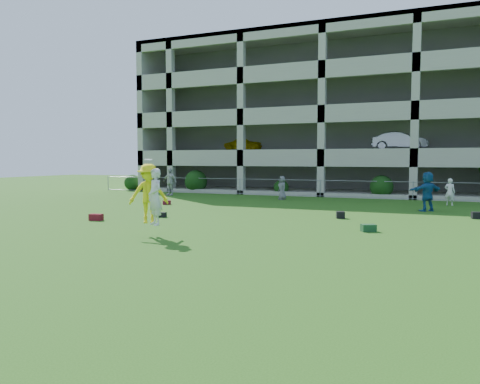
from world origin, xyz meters
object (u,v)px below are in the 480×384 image
at_px(frisbee_contest, 150,194).
at_px(crate_d, 340,215).
at_px(bystander_b, 170,182).
at_px(bystander_d, 427,191).
at_px(parking_garage, 344,119).
at_px(bystander_c, 282,188).
at_px(bystander_e, 450,192).

bearing_deg(frisbee_contest, crate_d, 55.51).
relative_size(bystander_b, bystander_d, 0.99).
relative_size(bystander_b, parking_garage, 0.07).
xyz_separation_m(bystander_c, bystander_d, (8.75, -3.62, 0.23)).
distance_m(bystander_c, parking_garage, 12.94).
xyz_separation_m(bystander_d, frisbee_contest, (-8.46, -11.85, 0.43)).
bearing_deg(frisbee_contest, parking_garage, 86.86).
height_order(bystander_d, parking_garage, parking_garage).
bearing_deg(bystander_e, bystander_d, 87.87).
xyz_separation_m(bystander_b, frisbee_contest, (8.83, -15.73, 0.44)).
relative_size(bystander_d, bystander_e, 1.30).
bearing_deg(parking_garage, bystander_e, -55.26).
relative_size(bystander_c, parking_garage, 0.05).
relative_size(bystander_c, bystander_e, 0.99).
height_order(bystander_d, bystander_e, bystander_d).
distance_m(bystander_e, frisbee_contest, 18.23).
relative_size(bystander_d, frisbee_contest, 0.90).
relative_size(bystander_c, crate_d, 4.34).
xyz_separation_m(bystander_c, parking_garage, (1.78, 11.69, 5.26)).
xyz_separation_m(bystander_e, parking_garage, (-8.09, 11.66, 5.25)).
xyz_separation_m(bystander_d, parking_garage, (-6.97, 15.31, 5.02)).
relative_size(bystander_b, crate_d, 5.60).
distance_m(bystander_c, frisbee_contest, 15.48).
distance_m(bystander_b, frisbee_contest, 18.04).
relative_size(bystander_e, crate_d, 4.37).
xyz_separation_m(crate_d, frisbee_contest, (-5.01, -7.30, 1.27)).
xyz_separation_m(crate_d, parking_garage, (-3.52, 19.86, 5.86)).
bearing_deg(bystander_d, crate_d, 10.64).
distance_m(bystander_b, bystander_c, 8.55).
xyz_separation_m(frisbee_contest, parking_garage, (1.49, 27.16, 4.59)).
relative_size(bystander_d, crate_d, 5.68).
height_order(bystander_b, bystander_e, bystander_b).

